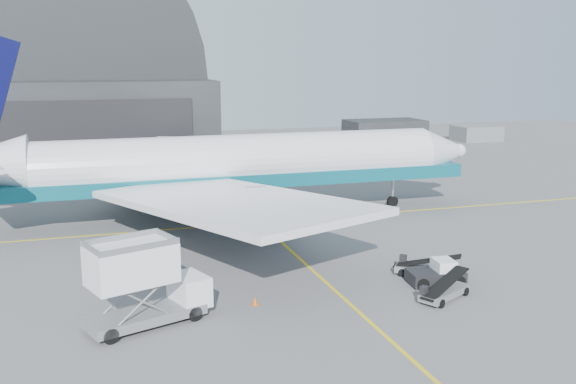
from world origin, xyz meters
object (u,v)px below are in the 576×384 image
object	(u,v)px
pushback_tug	(437,274)
belt_loader_b	(426,269)
airliner	(221,165)
catering_truck	(143,284)
belt_loader_a	(444,291)

from	to	relation	value
pushback_tug	belt_loader_b	world-z (taller)	belt_loader_b
airliner	belt_loader_b	world-z (taller)	airliner
catering_truck	belt_loader_a	bearing A→B (deg)	-24.41
catering_truck	pushback_tug	distance (m)	19.43
catering_truck	pushback_tug	bearing A→B (deg)	-16.21
pushback_tug	belt_loader_b	bearing A→B (deg)	94.45
pushback_tug	catering_truck	bearing A→B (deg)	-170.10
airliner	catering_truck	world-z (taller)	airliner
pushback_tug	belt_loader_b	xyz separation A→B (m)	(0.06, 1.57, -0.10)
catering_truck	belt_loader_a	xyz separation A→B (m)	(18.24, -1.52, -1.93)
airliner	pushback_tug	size ratio (longest dim) A/B	13.55
catering_truck	airliner	bearing A→B (deg)	48.48
catering_truck	belt_loader_b	size ratio (longest dim) A/B	1.75
airliner	belt_loader_b	size ratio (longest dim) A/B	12.30
catering_truck	pushback_tug	size ratio (longest dim) A/B	1.93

